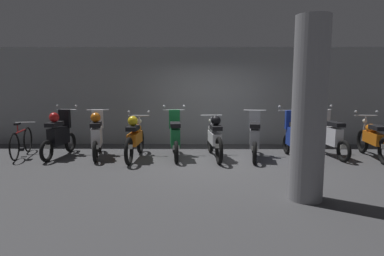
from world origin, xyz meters
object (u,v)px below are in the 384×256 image
Objects in this scene: motorbike_slot_1 at (97,135)px; motorbike_slot_6 at (294,136)px; motorbike_slot_7 at (330,136)px; motorbike_slot_8 at (373,139)px; bicycle at (21,142)px; motorbike_slot_0 at (59,134)px; motorbike_slot_5 at (254,137)px; support_pillar at (309,110)px; motorbike_slot_4 at (214,137)px; motorbike_slot_2 at (135,138)px; motorbike_slot_3 at (175,137)px.

motorbike_slot_6 reaches higher than motorbike_slot_1.
motorbike_slot_7 reaches higher than motorbike_slot_8.
bicycle is (-8.84, 0.17, -0.13)m from motorbike_slot_8.
motorbike_slot_0 is 0.97m from motorbike_slot_1.
motorbike_slot_6 is 1.01m from motorbike_slot_7.
motorbike_slot_5 is at bearing -1.69° from motorbike_slot_0.
support_pillar is (5.23, -3.05, 0.88)m from motorbike_slot_0.
motorbike_slot_8 is 0.67× the size of support_pillar.
bicycle is 0.59× the size of support_pillar.
motorbike_slot_5 is at bearing 96.25° from support_pillar.
motorbike_slot_4 is 0.99m from motorbike_slot_5.
motorbike_slot_2 is 1.96m from motorbike_slot_4.
motorbike_slot_8 is (3.93, -0.00, -0.03)m from motorbike_slot_4.
motorbike_slot_1 is at bearing 178.42° from motorbike_slot_4.
motorbike_slot_2 is (1.96, -0.22, -0.04)m from motorbike_slot_0.
motorbike_slot_0 reaches higher than motorbike_slot_4.
bicycle is at bearing -179.80° from motorbike_slot_7.
motorbike_slot_1 and motorbike_slot_5 have the same top height.
motorbike_slot_1 is 3.94m from motorbike_slot_5.
motorbike_slot_7 is at bearing 1.10° from motorbike_slot_1.
motorbike_slot_2 is 2.95m from motorbike_slot_5.
motorbike_slot_8 is (7.85, -0.13, -0.08)m from motorbike_slot_0.
motorbike_slot_3 reaches higher than bicycle.
motorbike_slot_1 reaches higher than motorbike_slot_2.
motorbike_slot_0 is 7.85m from motorbike_slot_8.
motorbike_slot_0 is 3.92m from motorbike_slot_4.
motorbike_slot_5 is at bearing -173.66° from motorbike_slot_7.
support_pillar is (1.31, -2.93, 0.92)m from motorbike_slot_4.
motorbike_slot_5 is 0.98m from motorbike_slot_6.
motorbike_slot_3 is 1.97m from motorbike_slot_5.
motorbike_slot_1 reaches higher than motorbike_slot_8.
motorbike_slot_1 is 5.28m from support_pillar.
motorbike_slot_1 reaches higher than motorbike_slot_4.
motorbike_slot_4 is at bearing 177.86° from motorbike_slot_6.
motorbike_slot_0 is at bearing 177.57° from motorbike_slot_1.
bicycle is at bearing 177.50° from motorbike_slot_1.
motorbike_slot_1 is 5.89m from motorbike_slot_7.
motorbike_slot_8 is at bearing 0.37° from motorbike_slot_5.
motorbike_slot_0 is at bearing 178.31° from motorbike_slot_5.
bicycle is (-2.95, 0.27, -0.17)m from motorbike_slot_2.
motorbike_slot_6 is at bearing -164.67° from motorbike_slot_7.
motorbike_slot_1 reaches higher than bicycle.
motorbike_slot_3 reaches higher than motorbike_slot_4.
motorbike_slot_1 is 1.98m from bicycle.
motorbike_slot_7 is (5.88, 0.11, -0.04)m from motorbike_slot_1.
motorbike_slot_4 is 1.14× the size of bicycle.
motorbike_slot_3 and motorbike_slot_7 have the same top height.
motorbike_slot_5 reaches higher than motorbike_slot_4.
motorbike_slot_2 is 0.99m from motorbike_slot_3.
motorbike_slot_4 is 3.93m from motorbike_slot_8.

